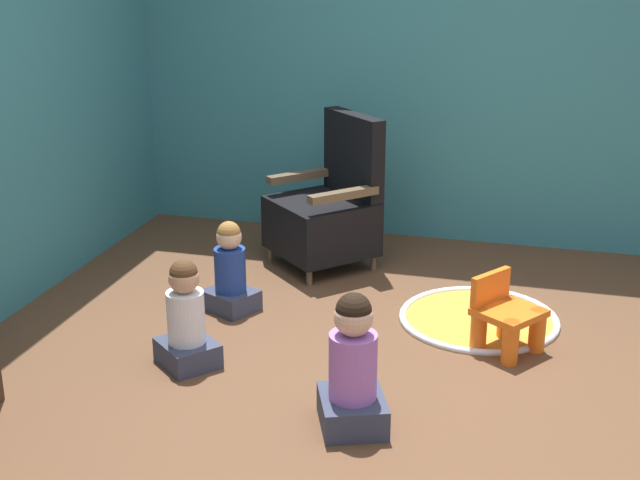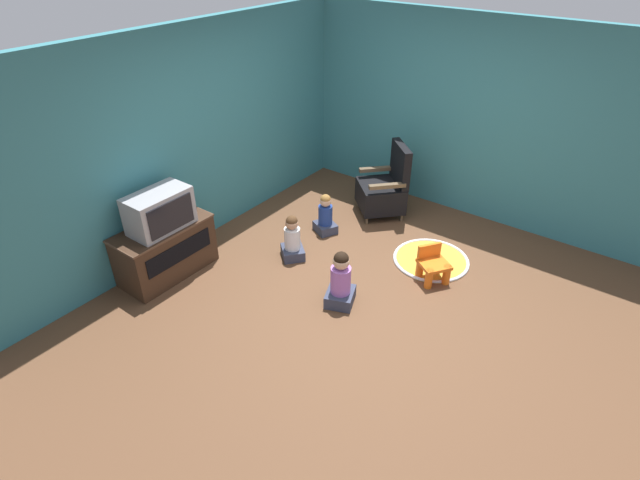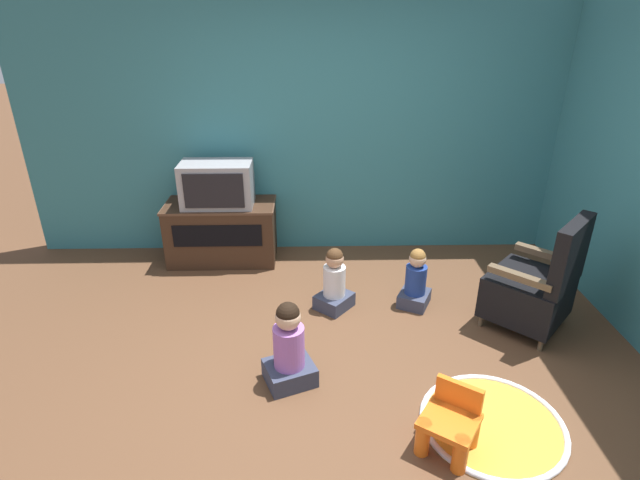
{
  "view_description": "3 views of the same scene",
  "coord_description": "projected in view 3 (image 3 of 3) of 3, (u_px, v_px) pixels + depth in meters",
  "views": [
    {
      "loc": [
        -3.7,
        -0.76,
        2.07
      ],
      "look_at": [
        -0.1,
        0.21,
        0.76
      ],
      "focal_mm": 50.0,
      "sensor_mm": 36.0,
      "label": 1
    },
    {
      "loc": [
        -3.72,
        -2.25,
        3.4
      ],
      "look_at": [
        -0.33,
        0.27,
        0.66
      ],
      "focal_mm": 28.0,
      "sensor_mm": 36.0,
      "label": 2
    },
    {
      "loc": [
        -0.21,
        -2.71,
        2.34
      ],
      "look_at": [
        -0.13,
        0.53,
        0.83
      ],
      "focal_mm": 28.0,
      "sensor_mm": 36.0,
      "label": 3
    }
  ],
  "objects": [
    {
      "name": "tv_cabinet",
      "position": [
        222.0,
        231.0,
        4.97
      ],
      "size": [
        1.07,
        0.51,
        0.6
      ],
      "color": "#382316",
      "rests_on": "ground_plane"
    },
    {
      "name": "television",
      "position": [
        217.0,
        184.0,
        4.73
      ],
      "size": [
        0.67,
        0.39,
        0.42
      ],
      "color": "#939399",
      "rests_on": "tv_cabinet"
    },
    {
      "name": "ground_plane",
      "position": [
        340.0,
        380.0,
        3.45
      ],
      "size": [
        30.0,
        30.0,
        0.0
      ],
      "primitive_type": "plane",
      "color": "brown"
    },
    {
      "name": "yellow_kid_chair",
      "position": [
        450.0,
        425.0,
        2.85
      ],
      "size": [
        0.42,
        0.41,
        0.39
      ],
      "rotation": [
        0.0,
        0.0,
        -0.6
      ],
      "color": "orange",
      "rests_on": "ground_plane"
    },
    {
      "name": "play_mat",
      "position": [
        492.0,
        424.0,
        3.07
      ],
      "size": [
        0.89,
        0.89,
        0.04
      ],
      "color": "gold",
      "rests_on": "ground_plane"
    },
    {
      "name": "child_watching_right",
      "position": [
        416.0,
        281.0,
        4.23
      ],
      "size": [
        0.33,
        0.35,
        0.53
      ],
      "rotation": [
        0.0,
        0.0,
        1.11
      ],
      "color": "#33384C",
      "rests_on": "ground_plane"
    },
    {
      "name": "wall_back",
      "position": [
        297.0,
        129.0,
        4.89
      ],
      "size": [
        5.37,
        0.12,
        2.52
      ],
      "color": "teal",
      "rests_on": "ground_plane"
    },
    {
      "name": "child_watching_center",
      "position": [
        334.0,
        283.0,
        4.18
      ],
      "size": [
        0.37,
        0.38,
        0.56
      ],
      "rotation": [
        0.0,
        0.0,
        0.87
      ],
      "color": "#33384C",
      "rests_on": "ground_plane"
    },
    {
      "name": "black_armchair",
      "position": [
        535.0,
        287.0,
        3.88
      ],
      "size": [
        0.81,
        0.81,
        0.97
      ],
      "rotation": [
        0.0,
        0.0,
        3.96
      ],
      "color": "brown",
      "rests_on": "ground_plane"
    },
    {
      "name": "child_watching_left",
      "position": [
        289.0,
        349.0,
        3.33
      ],
      "size": [
        0.4,
        0.38,
        0.63
      ],
      "rotation": [
        0.0,
        0.0,
        0.38
      ],
      "color": "#33384C",
      "rests_on": "ground_plane"
    }
  ]
}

